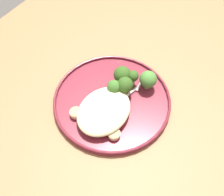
# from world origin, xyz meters

# --- Properties ---
(ground) EXTENTS (6.00, 6.00, 0.00)m
(ground) POSITION_xyz_m (0.00, 0.00, 0.00)
(ground) COLOR #47423D
(wooden_dining_table) EXTENTS (1.40, 1.00, 0.74)m
(wooden_dining_table) POSITION_xyz_m (0.00, 0.00, 0.66)
(wooden_dining_table) COLOR brown
(wooden_dining_table) RESTS_ON ground
(dinner_plate) EXTENTS (0.29, 0.29, 0.02)m
(dinner_plate) POSITION_xyz_m (-0.05, 0.03, 0.75)
(dinner_plate) COLOR maroon
(dinner_plate) RESTS_ON wooden_dining_table
(noodle_bed) EXTENTS (0.14, 0.11, 0.04)m
(noodle_bed) POSITION_xyz_m (-0.09, 0.02, 0.77)
(noodle_bed) COLOR beige
(noodle_bed) RESTS_ON dinner_plate
(seared_scallop_right_edge) EXTENTS (0.03, 0.03, 0.02)m
(seared_scallop_right_edge) POSITION_xyz_m (-0.05, 0.02, 0.76)
(seared_scallop_right_edge) COLOR #E5C689
(seared_scallop_right_edge) RESTS_ON dinner_plate
(seared_scallop_large_seared) EXTENTS (0.03, 0.03, 0.01)m
(seared_scallop_large_seared) POSITION_xyz_m (-0.13, -0.03, 0.76)
(seared_scallop_large_seared) COLOR #E5C689
(seared_scallop_large_seared) RESTS_ON dinner_plate
(seared_scallop_center_golden) EXTENTS (0.03, 0.03, 0.01)m
(seared_scallop_center_golden) POSITION_xyz_m (-0.07, 0.04, 0.76)
(seared_scallop_center_golden) COLOR beige
(seared_scallop_center_golden) RESTS_ON dinner_plate
(seared_scallop_half_hidden) EXTENTS (0.03, 0.03, 0.01)m
(seared_scallop_half_hidden) POSITION_xyz_m (-0.13, 0.08, 0.76)
(seared_scallop_half_hidden) COLOR #E5C689
(seared_scallop_half_hidden) RESTS_ON dinner_plate
(broccoli_floret_rear_charred) EXTENTS (0.04, 0.04, 0.06)m
(broccoli_floret_rear_charred) POSITION_xyz_m (0.01, 0.04, 0.78)
(broccoli_floret_rear_charred) COLOR #7A994C
(broccoli_floret_rear_charred) RESTS_ON dinner_plate
(broccoli_floret_beside_noodles) EXTENTS (0.04, 0.04, 0.06)m
(broccoli_floret_beside_noodles) POSITION_xyz_m (-0.01, 0.02, 0.79)
(broccoli_floret_beside_noodles) COLOR #89A356
(broccoli_floret_beside_noodles) RESTS_ON dinner_plate
(broccoli_floret_near_rim) EXTENTS (0.04, 0.04, 0.05)m
(broccoli_floret_near_rim) POSITION_xyz_m (0.04, -0.02, 0.78)
(broccoli_floret_near_rim) COLOR #7A994C
(broccoli_floret_near_rim) RESTS_ON dinner_plate
(broccoli_floret_front_edge) EXTENTS (0.03, 0.03, 0.05)m
(broccoli_floret_front_edge) POSITION_xyz_m (-0.03, 0.04, 0.78)
(broccoli_floret_front_edge) COLOR #7A994C
(broccoli_floret_front_edge) RESTS_ON dinner_plate
(broccoli_floret_split_head) EXTENTS (0.03, 0.03, 0.05)m
(broccoli_floret_split_head) POSITION_xyz_m (0.02, 0.02, 0.78)
(broccoli_floret_split_head) COLOR #89A356
(broccoli_floret_split_head) RESTS_ON dinner_plate
(onion_sliver_curled_piece) EXTENTS (0.02, 0.05, 0.00)m
(onion_sliver_curled_piece) POSITION_xyz_m (-0.03, 0.04, 0.75)
(onion_sliver_curled_piece) COLOR silver
(onion_sliver_curled_piece) RESTS_ON dinner_plate
(onion_sliver_short_strip) EXTENTS (0.04, 0.01, 0.00)m
(onion_sliver_short_strip) POSITION_xyz_m (0.00, 0.01, 0.75)
(onion_sliver_short_strip) COLOR silver
(onion_sliver_short_strip) RESTS_ON dinner_plate
(onion_sliver_pale_crescent) EXTENTS (0.04, 0.01, 0.00)m
(onion_sliver_pale_crescent) POSITION_xyz_m (0.03, 0.00, 0.75)
(onion_sliver_pale_crescent) COLOR silver
(onion_sliver_pale_crescent) RESTS_ON dinner_plate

